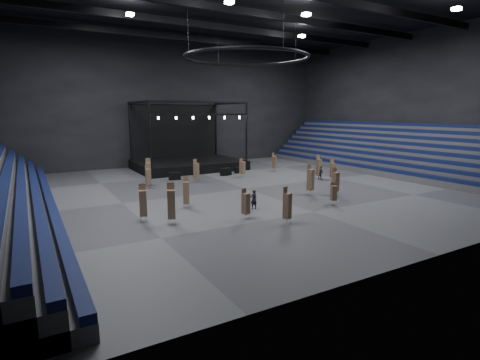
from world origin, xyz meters
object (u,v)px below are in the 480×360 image
flight_case_right (239,170)px  chair_stack_3 (287,205)px  chair_stack_2 (334,193)px  chair_stack_12 (242,167)px  stage (186,158)px  chair_stack_1 (332,170)px  chair_stack_11 (246,203)px  chair_stack_0 (148,172)px  chair_stack_10 (143,203)px  chair_stack_9 (171,204)px  man_center (254,200)px  chair_stack_14 (319,167)px  chair_stack_4 (274,162)px  chair_stack_7 (186,192)px  chair_stack_6 (336,181)px  chair_stack_8 (148,176)px  flight_case_left (175,176)px  flight_case_mid (226,172)px  crew_member (320,172)px  chair_stack_13 (311,179)px  chair_stack_5 (196,171)px

flight_case_right → chair_stack_3: chair_stack_3 is taller
chair_stack_2 → chair_stack_12: (0.07, 15.55, 0.18)m
chair_stack_2 → stage: bearing=115.7°
flight_case_right → chair_stack_1: bearing=-57.2°
chair_stack_2 → chair_stack_11: size_ratio=0.84×
chair_stack_0 → chair_stack_12: bearing=14.8°
stage → chair_stack_10: stage is taller
chair_stack_9 → man_center: (7.27, 0.73, -0.73)m
stage → chair_stack_12: bearing=-72.9°
flight_case_right → chair_stack_14: (5.97, -8.41, 1.05)m
chair_stack_4 → chair_stack_9: size_ratio=0.82×
stage → chair_stack_12: stage is taller
chair_stack_3 → flight_case_right: bearing=50.4°
chair_stack_9 → chair_stack_12: size_ratio=1.32×
chair_stack_7 → chair_stack_6: bearing=8.6°
chair_stack_3 → chair_stack_8: 17.92m
chair_stack_1 → chair_stack_14: chair_stack_14 is taller
chair_stack_1 → chair_stack_7: size_ratio=0.93×
flight_case_right → chair_stack_12: (-1.29, -2.97, 0.84)m
flight_case_left → flight_case_mid: bearing=-1.9°
flight_case_mid → crew_member: size_ratio=0.88×
chair_stack_4 → flight_case_mid: bearing=155.3°
chair_stack_6 → chair_stack_14: 8.81m
chair_stack_13 → chair_stack_3: bearing=-155.3°
chair_stack_5 → chair_stack_6: size_ratio=1.00×
flight_case_mid → chair_stack_7: 16.48m
chair_stack_7 → chair_stack_11: 5.77m
chair_stack_7 → chair_stack_11: chair_stack_7 is taller
chair_stack_6 → crew_member: size_ratio=1.70×
chair_stack_5 → chair_stack_10: chair_stack_10 is taller
chair_stack_2 → chair_stack_3: chair_stack_3 is taller
crew_member → man_center: bearing=104.4°
chair_stack_11 → chair_stack_12: (8.82, 15.57, 0.01)m
chair_stack_3 → man_center: (0.13, 4.64, -0.56)m
chair_stack_0 → chair_stack_4: (17.35, 1.29, -0.23)m
stage → chair_stack_0: (-8.17, -9.51, 0.06)m
chair_stack_2 → crew_member: 12.47m
chair_stack_7 → crew_member: (18.85, 4.87, -0.58)m
chair_stack_0 → chair_stack_4: 17.40m
stage → flight_case_right: (4.41, -7.19, -1.06)m
chair_stack_3 → chair_stack_5: chair_stack_3 is taller
man_center → stage: bearing=-95.2°
chair_stack_6 → man_center: bearing=-177.2°
stage → chair_stack_6: bearing=-75.9°
flight_case_mid → chair_stack_13: chair_stack_13 is taller
man_center → flight_case_mid: bearing=-106.5°
chair_stack_5 → crew_member: 14.54m
crew_member → chair_stack_6: bearing=132.7°
chair_stack_11 → chair_stack_14: size_ratio=0.81×
chair_stack_10 → man_center: bearing=8.4°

